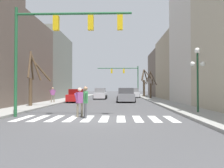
{
  "coord_description": "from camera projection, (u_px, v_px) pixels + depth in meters",
  "views": [
    {
      "loc": [
        1.27,
        -11.3,
        1.64
      ],
      "look_at": [
        0.22,
        19.11,
        2.27
      ],
      "focal_mm": 35.0,
      "sensor_mm": 36.0,
      "label": 1
    }
  ],
  "objects": [
    {
      "name": "traffic_signal_near",
      "position": [
        58.0,
        35.0,
        12.63
      ],
      "size": [
        6.83,
        0.28,
        6.38
      ],
      "color": "#236038",
      "rests_on": "ground_plane"
    },
    {
      "name": "street_lamp_right_corner",
      "position": [
        198.0,
        66.0,
        13.82
      ],
      "size": [
        0.95,
        0.36,
        4.08
      ],
      "color": "#1E4C2D",
      "rests_on": "sidewalk_right"
    },
    {
      "name": "crosswalk_stripes",
      "position": [
        96.0,
        119.0,
        11.86
      ],
      "size": [
        8.55,
        2.6,
        0.01
      ],
      "color": "white",
      "rests_on": "ground_plane"
    },
    {
      "name": "street_tree_right_near",
      "position": [
        151.0,
        85.0,
        34.77
      ],
      "size": [
        2.03,
        1.6,
        4.26
      ],
      "color": "#473828",
      "rests_on": "sidewalk_right"
    },
    {
      "name": "building_row_left",
      "position": [
        9.0,
        58.0,
        23.2
      ],
      "size": [
        6.0,
        34.77,
        10.21
      ],
      "color": "#66564C",
      "rests_on": "ground_plane"
    },
    {
      "name": "car_parked_left_mid",
      "position": [
        100.0,
        94.0,
        34.0
      ],
      "size": [
        1.96,
        4.37,
        1.7
      ],
      "rotation": [
        0.0,
        0.0,
        -1.57
      ],
      "color": "silver",
      "rests_on": "ground_plane"
    },
    {
      "name": "car_parked_right_near",
      "position": [
        77.0,
        96.0,
        26.55
      ],
      "size": [
        2.06,
        4.61,
        1.58
      ],
      "rotation": [
        0.0,
        0.0,
        1.57
      ],
      "color": "red",
      "rests_on": "ground_plane"
    },
    {
      "name": "car_driving_away_lane",
      "position": [
        126.0,
        95.0,
        26.65
      ],
      "size": [
        2.21,
        4.68,
        1.71
      ],
      "rotation": [
        0.0,
        0.0,
        1.57
      ],
      "color": "gray",
      "rests_on": "ground_plane"
    },
    {
      "name": "street_tree_right_mid",
      "position": [
        144.0,
        83.0,
        41.04
      ],
      "size": [
        2.53,
        2.08,
        5.13
      ],
      "color": "#473828",
      "rests_on": "sidewalk_right"
    },
    {
      "name": "pedestrian_near_right_corner",
      "position": [
        80.0,
        100.0,
        12.57
      ],
      "size": [
        0.6,
        0.54,
        1.69
      ],
      "rotation": [
        0.0,
        0.0,
        0.72
      ],
      "color": "#7A705B",
      "rests_on": "ground_plane"
    },
    {
      "name": "car_parked_right_far",
      "position": [
        134.0,
        93.0,
        40.11
      ],
      "size": [
        2.03,
        4.52,
        1.71
      ],
      "rotation": [
        0.0,
        0.0,
        1.57
      ],
      "color": "silver",
      "rests_on": "ground_plane"
    },
    {
      "name": "street_tree_left_far",
      "position": [
        33.0,
        78.0,
        18.98
      ],
      "size": [
        1.86,
        1.91,
        4.74
      ],
      "color": "brown",
      "rests_on": "sidewalk_left"
    },
    {
      "name": "ground_plane",
      "position": [
        95.0,
        120.0,
        11.3
      ],
      "size": [
        240.0,
        240.0,
        0.0
      ],
      "primitive_type": "plane",
      "color": "#4C4C4F"
    },
    {
      "name": "traffic_signal_far",
      "position": [
        126.0,
        74.0,
        41.32
      ],
      "size": [
        7.75,
        0.28,
        5.9
      ],
      "color": "#236038",
      "rests_on": "ground_plane"
    },
    {
      "name": "building_row_right",
      "position": [
        199.0,
        56.0,
        25.14
      ],
      "size": [
        6.0,
        42.71,
        13.71
      ],
      "color": "#BCB299",
      "rests_on": "ground_plane"
    },
    {
      "name": "pedestrian_on_left_sidewalk",
      "position": [
        53.0,
        93.0,
        23.66
      ],
      "size": [
        0.68,
        0.34,
        1.63
      ],
      "rotation": [
        0.0,
        0.0,
        3.53
      ],
      "color": "#7A705B",
      "rests_on": "sidewalk_left"
    },
    {
      "name": "pedestrian_waiting_at_curb",
      "position": [
        85.0,
        99.0,
        12.04
      ],
      "size": [
        0.32,
        0.75,
        1.76
      ],
      "rotation": [
        0.0,
        0.0,
        4.95
      ],
      "color": "#4C4C51",
      "rests_on": "ground_plane"
    },
    {
      "name": "sidewalk_right",
      "position": [
        217.0,
        119.0,
        11.09
      ],
      "size": [
        2.49,
        90.0,
        0.15
      ],
      "color": "#9E9E99",
      "rests_on": "ground_plane"
    }
  ]
}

